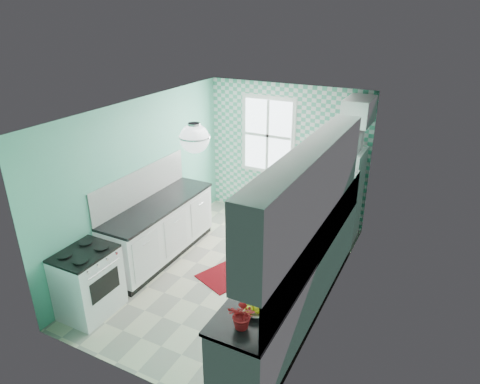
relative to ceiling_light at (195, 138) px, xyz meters
The scene contains 26 objects.
floor 2.47m from the ceiling_light, 90.00° to the left, with size 3.00×4.40×0.02m, color beige.
ceiling 0.82m from the ceiling_light, 90.00° to the left, with size 3.00×4.40×0.02m, color white.
wall_back 3.20m from the ceiling_light, 90.00° to the left, with size 3.00×0.02×2.50m, color #63C7A8.
wall_front 1.77m from the ceiling_light, 90.00° to the right, with size 3.00×0.02×2.50m, color #63C7A8.
wall_left 2.02m from the ceiling_light, 152.09° to the left, with size 0.02×4.40×2.50m, color #63C7A8.
wall_right 2.02m from the ceiling_light, 27.91° to the left, with size 0.02×4.40×2.50m, color #63C7A8.
accent_wall 3.17m from the ceiling_light, 90.00° to the left, with size 3.00×0.01×2.50m, color #4FB794.
window 3.08m from the ceiling_light, 96.74° to the left, with size 1.04×0.05×1.44m.
backsplash_right 1.91m from the ceiling_light, 15.05° to the left, with size 0.02×3.60×0.51m, color white.
backsplash_left 2.00m from the ceiling_light, 154.02° to the left, with size 0.02×2.15×0.51m, color white.
upper_cabinets_right 1.41m from the ceiling_light, ahead, with size 0.33×3.20×0.90m, color white.
upper_cabinet_fridge 2.93m from the ceiling_light, 63.70° to the left, with size 0.40×0.74×0.40m, color white.
ceiling_light is the anchor object (origin of this frame).
base_cabinets_right 2.26m from the ceiling_light, 18.43° to the left, with size 0.60×3.60×0.90m, color white.
countertop_right 1.88m from the ceiling_light, 18.65° to the left, with size 0.63×3.60×0.04m, color black.
base_cabinets_left 2.34m from the ceiling_light, 148.86° to the left, with size 0.60×2.15×0.90m, color white.
countertop_left 1.97m from the ceiling_light, 148.54° to the left, with size 0.63×2.15×0.04m, color black.
fridge 3.19m from the ceiling_light, 66.70° to the left, with size 0.70×0.70×1.61m.
stove 2.35m from the ceiling_light, 146.29° to the right, with size 0.59×0.73×0.88m.
sink 2.19m from the ceiling_light, 44.64° to the left, with size 0.53×0.44×0.53m.
rug 2.44m from the ceiling_light, 88.14° to the left, with size 0.62×0.89×0.01m, color maroon.
dish_towel 2.31m from the ceiling_light, 50.33° to the left, with size 0.01×0.22×0.34m, color #53BBB0.
fruit_bowl 2.03m from the ceiling_light, 37.56° to the right, with size 0.25×0.25×0.06m, color white.
potted_plant 2.07m from the ceiling_light, 43.62° to the right, with size 0.26×0.23×0.29m, color #A70B2B.
soap_bottle 2.39m from the ceiling_light, 51.68° to the left, with size 0.09×0.09×0.20m, color #8AA2AD.
microwave 2.86m from the ceiling_light, 66.70° to the left, with size 0.57×0.39×0.32m, color white.
Camera 1 is at (2.62, -4.78, 3.72)m, focal length 32.00 mm.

